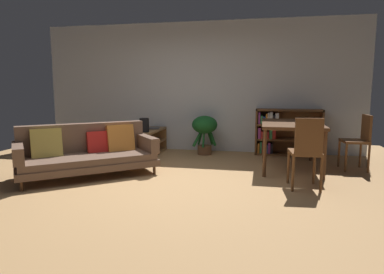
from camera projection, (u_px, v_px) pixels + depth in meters
ground_plane at (162, 184)px, 4.74m from camera, size 8.16×8.16×0.00m
back_wall_panel at (198, 87)px, 7.17m from camera, size 6.80×0.10×2.70m
fabric_couch at (87, 152)px, 5.18m from camera, size 2.09×1.94×0.78m
media_console at (149, 142)px, 6.78m from camera, size 0.39×1.28×0.50m
open_laptop at (150, 128)px, 6.99m from camera, size 0.52×0.42×0.07m
desk_speaker at (144, 125)px, 6.44m from camera, size 0.18×0.18×0.26m
potted_floor_plant at (205, 128)px, 6.76m from camera, size 0.51×0.51×0.78m
dining_table at (291, 127)px, 5.58m from camera, size 0.95×1.45×0.77m
dining_chair_near at (306, 149)px, 4.40m from camera, size 0.42×0.46×0.96m
dining_chair_far at (359, 139)px, 5.47m from camera, size 0.41×0.43×0.91m
bookshelf at (283, 132)px, 6.75m from camera, size 1.29×0.32×0.92m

